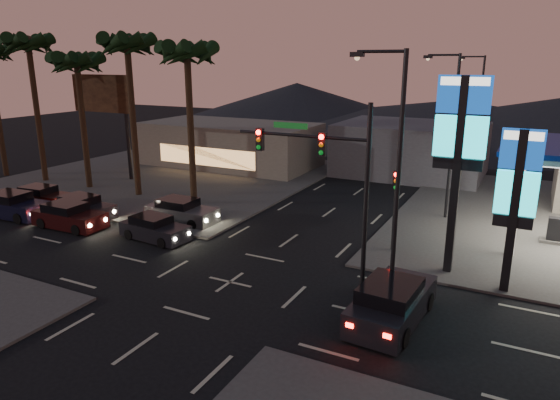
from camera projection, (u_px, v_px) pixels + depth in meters
The scene contains 25 objects.
ground at pixel (230, 282), 22.36m from camera, with size 140.00×140.00×0.00m, color black.
corner_lot_nw at pixel (174, 175), 43.08m from camera, with size 24.00×24.00×0.12m, color #47443F.
pylon_sign_tall at pixel (460, 137), 21.63m from camera, with size 2.20×0.35×9.00m.
pylon_sign_short at pixel (517, 187), 20.14m from camera, with size 1.60×0.35×7.00m.
traffic_signal_mast at pixel (327, 168), 21.01m from camera, with size 6.10×0.39×8.00m.
pedestal_signal at pixel (395, 197), 25.15m from camera, with size 0.32×0.39×4.30m.
streetlight_near at pixel (393, 167), 18.70m from camera, with size 2.14×0.25×10.00m.
streetlight_mid at pixel (450, 128), 29.84m from camera, with size 2.14×0.25×10.00m.
streetlight_far at pixel (477, 108), 41.85m from camera, with size 2.14×0.25×10.00m.
palm_a at pixel (187, 63), 31.91m from camera, with size 4.41×4.41×10.86m.
palm_b at pixel (128, 55), 33.96m from camera, with size 4.41×4.41×11.46m.
palm_c at pixel (77, 71), 36.45m from camera, with size 4.41×4.41×10.26m.
palm_d at pixel (29, 53), 38.30m from camera, with size 4.41×4.41×11.66m.
billboard at pixel (102, 102), 40.79m from camera, with size 6.00×0.30×8.50m.
building_far_west at pixel (230, 144), 46.82m from camera, with size 16.00×8.00×4.00m, color #726B5B.
building_far_mid at pixel (411, 149), 43.18m from camera, with size 12.00×9.00×4.40m, color #4C4C51.
hill_left at pixel (297, 101), 83.96m from camera, with size 40.00×40.00×6.00m, color black.
hill_center at pixel (450, 114), 73.26m from camera, with size 60.00×60.00×4.00m, color black.
car_lane_a_front at pixel (154, 229), 27.59m from camera, with size 4.18×2.00×1.33m.
car_lane_a_mid at pixel (69, 216), 29.53m from camera, with size 4.58×2.03×1.47m.
car_lane_a_rear at pixel (12, 206), 31.57m from camera, with size 4.91×2.28×1.57m.
car_lane_b_front at pixel (181, 212), 30.46m from camera, with size 4.55×1.95×1.47m.
car_lane_b_mid at pixel (82, 208), 31.36m from camera, with size 4.47×2.09×1.43m.
car_lane_b_rear at pixel (41, 197), 33.94m from camera, with size 4.34×2.08×1.38m.
suv_station at pixel (392, 303), 18.81m from camera, with size 2.45×5.11×1.66m.
Camera 1 is at (11.35, -17.26, 9.58)m, focal length 32.00 mm.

